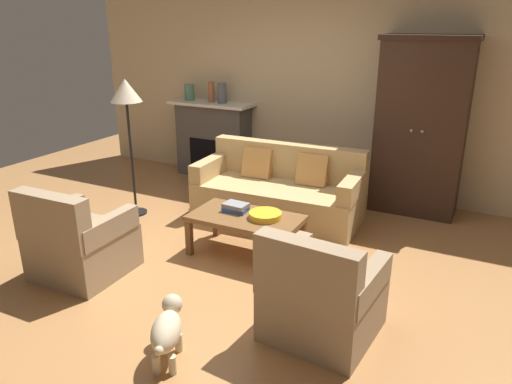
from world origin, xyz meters
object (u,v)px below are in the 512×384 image
Objects in this scene: armchair_near_left at (79,244)px; armchair_near_right at (321,298)px; armoire at (421,127)px; coffee_table at (246,221)px; fireplace at (213,139)px; couch at (279,193)px; floor_lamp at (126,99)px; dog at (167,329)px; mantel_vase_terracotta at (211,92)px; book_stack at (236,207)px; fruit_bowl at (265,215)px; mantel_vase_slate at (222,93)px; mantel_vase_jade at (189,92)px.

armchair_near_right is (2.30, 0.14, 0.00)m from armchair_near_left.
armoire is 2.48m from coffee_table.
couch is at bearing -34.51° from fireplace.
floor_lamp is 3.07m from dog.
coffee_table is 2.82m from mantel_vase_terracotta.
book_stack is at bearing -52.84° from mantel_vase_terracotta.
armoire is at bearing 61.48° from fruit_bowl.
fruit_bowl is (0.29, -0.97, 0.13)m from couch.
armchair_near_left reaches higher than dog.
floor_lamp reaches higher than armchair_near_left.
fruit_bowl is at bearing 38.82° from armchair_near_left.
coffee_table is (-1.27, -2.02, -0.69)m from armoire.
fireplace reaches higher than armchair_near_right.
fireplace is 3.89× the size of fruit_bowl.
mantel_vase_slate is at bearing 125.76° from coffee_table.
mantel_vase_jade is at bearing 180.00° from mantel_vase_terracotta.
floor_lamp is at bearing -79.09° from mantel_vase_jade.
mantel_vase_jade reaches higher than armchair_near_left.
armoire is 2.38× the size of armchair_near_left.
coffee_table is 2.72m from mantel_vase_slate.
couch is at bearing -37.35° from mantel_vase_slate.
couch reaches higher than book_stack.
armchair_near_left is (-1.37, -1.10, -0.14)m from fruit_bowl.
floor_lamp is (-1.73, 0.35, 1.04)m from coffee_table.
mantel_vase_terracotta is at bearing 128.89° from coffee_table.
fireplace is 0.77m from mantel_vase_jade.
fruit_bowl is at bearing -73.33° from couch.
dog is at bearing -138.73° from armchair_near_right.
armchair_near_right is at bearing -43.33° from mantel_vase_jade.
armchair_near_left is (0.88, -3.14, -0.92)m from mantel_vase_jade.
mantel_vase_slate is 4.27m from dog.
couch is at bearing 86.57° from book_stack.
coffee_table is 2.08× the size of dog.
mantel_vase_slate is (0.18, -0.02, 0.69)m from fireplace.
armchair_near_left is (-2.45, -3.08, -0.74)m from armoire.
armchair_near_right reaches higher than book_stack.
dog is at bearing -62.54° from fireplace.
armchair_near_right is (-0.15, -2.94, -0.74)m from armoire.
fruit_bowl is (0.20, 0.04, 0.08)m from coffee_table.
couch is 0.96m from book_stack.
mantel_vase_jade is at bearing 105.71° from armchair_near_left.
armchair_near_right is at bearing -24.09° from floor_lamp.
couch is 2.34m from armchair_near_left.
couch is 2.00m from mantel_vase_slate.
armchair_near_left is 1.87m from floor_lamp.
mantel_vase_slate is at bearing 115.36° from dog.
mantel_vase_jade is (-1.91, 2.01, 0.77)m from book_stack.
mantel_vase_slate is (-2.77, 0.06, 0.21)m from armoire.
dog is at bearing -22.55° from armchair_near_left.
coffee_table is at bearing -54.24° from mantel_vase_slate.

